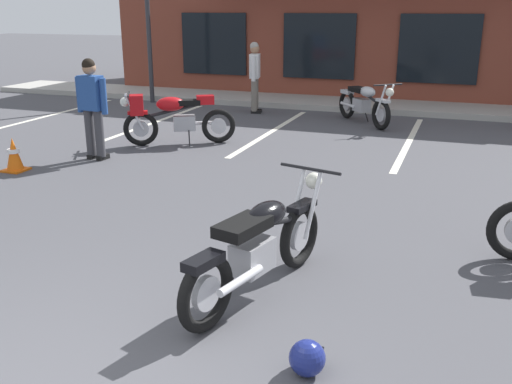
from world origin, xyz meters
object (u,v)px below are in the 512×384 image
motorcycle_black_cruiser (364,103)px  helmet_on_pavement (307,358)px  motorcycle_blue_standard (173,116)px  traffic_cone (14,155)px  person_in_shorts_foreground (92,103)px  person_in_black_shirt (255,73)px  motorcycle_foreground_classic (260,246)px

motorcycle_black_cruiser → helmet_on_pavement: 9.31m
motorcycle_blue_standard → traffic_cone: (-1.49, -2.49, -0.27)m
motorcycle_blue_standard → person_in_shorts_foreground: (-0.71, -1.45, 0.42)m
person_in_black_shirt → person_in_shorts_foreground: same height
motorcycle_foreground_classic → traffic_cone: bearing=153.3°
helmet_on_pavement → traffic_cone: bearing=148.3°
traffic_cone → helmet_on_pavement: bearing=-31.7°
motorcycle_blue_standard → person_in_shorts_foreground: 1.67m
motorcycle_black_cruiser → person_in_shorts_foreground: bearing=-128.3°
person_in_black_shirt → motorcycle_black_cruiser: bearing=-10.1°
motorcycle_foreground_classic → motorcycle_blue_standard: size_ratio=1.10×
helmet_on_pavement → traffic_cone: (-5.70, 3.52, 0.13)m
motorcycle_black_cruiser → helmet_on_pavement: bearing=-82.3°
motorcycle_blue_standard → person_in_black_shirt: size_ratio=1.12×
helmet_on_pavement → motorcycle_foreground_classic: bearing=125.3°
motorcycle_foreground_classic → traffic_cone: motorcycle_foreground_classic is taller
motorcycle_black_cruiser → motorcycle_blue_standard: (-2.96, -3.20, 0.07)m
person_in_shorts_foreground → traffic_cone: size_ratio=3.16×
motorcycle_black_cruiser → motorcycle_blue_standard: 4.36m
person_in_black_shirt → motorcycle_foreground_classic: bearing=-69.5°
motorcycle_black_cruiser → person_in_black_shirt: bearing=169.9°
person_in_black_shirt → helmet_on_pavement: size_ratio=6.44×
helmet_on_pavement → motorcycle_black_cruiser: bearing=97.7°
person_in_black_shirt → traffic_cone: size_ratio=3.16×
person_in_shorts_foreground → helmet_on_pavement: bearing=-42.8°
motorcycle_foreground_classic → motorcycle_blue_standard: 6.10m
motorcycle_blue_standard → helmet_on_pavement: size_ratio=7.25×
motorcycle_black_cruiser → helmet_on_pavement: (1.25, -9.22, -0.33)m
motorcycle_foreground_classic → person_in_black_shirt: (-3.25, 8.69, 0.49)m
person_in_shorts_foreground → motorcycle_foreground_classic: bearing=-40.2°
motorcycle_foreground_classic → motorcycle_black_cruiser: size_ratio=1.20×
motorcycle_black_cruiser → traffic_cone: size_ratio=3.27×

